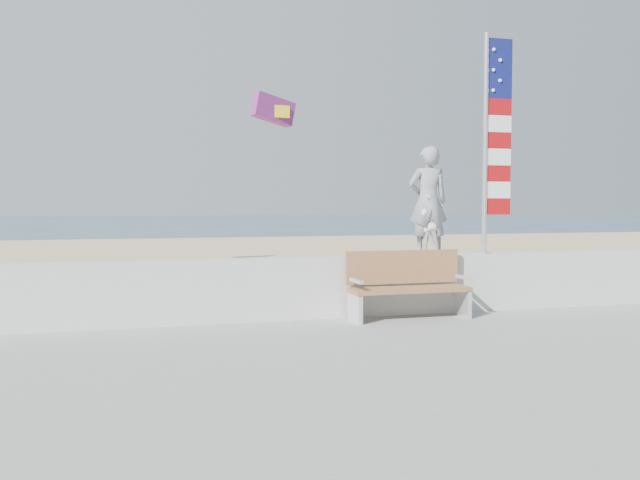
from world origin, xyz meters
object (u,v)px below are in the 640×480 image
(child, at_px, (427,224))
(flag, at_px, (493,134))
(adult, at_px, (428,201))
(bench, at_px, (407,284))

(child, xyz_separation_m, flag, (1.13, -0.00, 1.43))
(adult, relative_size, bench, 0.94)
(child, bearing_deg, bench, 56.30)
(adult, relative_size, child, 1.74)
(child, relative_size, bench, 0.54)
(child, distance_m, bench, 1.12)
(bench, bearing_deg, child, 40.88)
(adult, distance_m, bench, 1.42)
(adult, xyz_separation_m, child, (-0.01, 0.00, -0.36))
(child, xyz_separation_m, bench, (-0.53, -0.45, -0.88))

